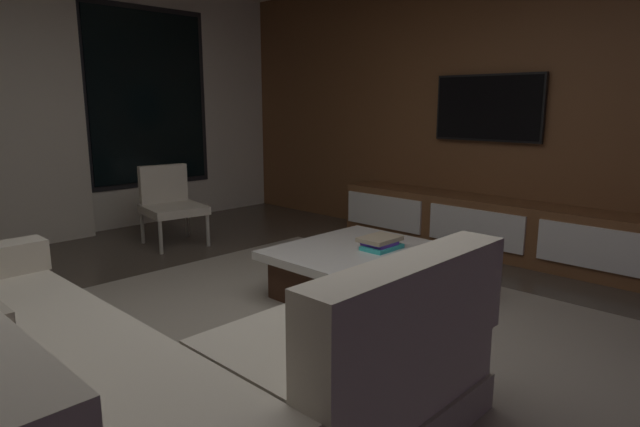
{
  "coord_description": "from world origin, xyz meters",
  "views": [
    {
      "loc": [
        -1.84,
        -2.2,
        1.39
      ],
      "look_at": [
        0.75,
        0.32,
        0.65
      ],
      "focal_mm": 30.21,
      "sensor_mm": 36.0,
      "label": 1
    }
  ],
  "objects_px": {
    "book_stack_on_coffee_table": "(380,243)",
    "media_console": "(491,228)",
    "sectional_couch": "(120,375)",
    "accent_chair_near_window": "(170,201)",
    "mounted_tv": "(488,108)",
    "coffee_table": "(366,274)"
  },
  "relations": [
    {
      "from": "book_stack_on_coffee_table",
      "to": "accent_chair_near_window",
      "type": "relative_size",
      "value": 0.38
    },
    {
      "from": "book_stack_on_coffee_table",
      "to": "accent_chair_near_window",
      "type": "xyz_separation_m",
      "value": [
        -0.25,
        2.46,
        0.03
      ]
    },
    {
      "from": "sectional_couch",
      "to": "coffee_table",
      "type": "relative_size",
      "value": 2.16
    },
    {
      "from": "mounted_tv",
      "to": "accent_chair_near_window",
      "type": "bearing_deg",
      "value": 131.32
    },
    {
      "from": "sectional_couch",
      "to": "book_stack_on_coffee_table",
      "type": "bearing_deg",
      "value": 7.69
    },
    {
      "from": "media_console",
      "to": "mounted_tv",
      "type": "height_order",
      "value": "mounted_tv"
    },
    {
      "from": "accent_chair_near_window",
      "to": "coffee_table",
      "type": "bearing_deg",
      "value": -86.82
    },
    {
      "from": "coffee_table",
      "to": "accent_chair_near_window",
      "type": "distance_m",
      "value": 2.44
    },
    {
      "from": "book_stack_on_coffee_table",
      "to": "media_console",
      "type": "distance_m",
      "value": 1.62
    },
    {
      "from": "coffee_table",
      "to": "mounted_tv",
      "type": "distance_m",
      "value": 2.23
    },
    {
      "from": "sectional_couch",
      "to": "media_console",
      "type": "relative_size",
      "value": 0.81
    },
    {
      "from": "sectional_couch",
      "to": "book_stack_on_coffee_table",
      "type": "relative_size",
      "value": 8.4
    },
    {
      "from": "mounted_tv",
      "to": "media_console",
      "type": "bearing_deg",
      "value": -132.43
    },
    {
      "from": "book_stack_on_coffee_table",
      "to": "mounted_tv",
      "type": "height_order",
      "value": "mounted_tv"
    },
    {
      "from": "media_console",
      "to": "mounted_tv",
      "type": "relative_size",
      "value": 2.89
    },
    {
      "from": "coffee_table",
      "to": "book_stack_on_coffee_table",
      "type": "bearing_deg",
      "value": -18.48
    },
    {
      "from": "accent_chair_near_window",
      "to": "media_console",
      "type": "bearing_deg",
      "value": -53.58
    },
    {
      "from": "media_console",
      "to": "mounted_tv",
      "type": "xyz_separation_m",
      "value": [
        0.18,
        0.2,
        1.1
      ]
    },
    {
      "from": "book_stack_on_coffee_table",
      "to": "media_console",
      "type": "bearing_deg",
      "value": -1.88
    },
    {
      "from": "sectional_couch",
      "to": "book_stack_on_coffee_table",
      "type": "xyz_separation_m",
      "value": [
        2.12,
        0.29,
        0.11
      ]
    },
    {
      "from": "sectional_couch",
      "to": "mounted_tv",
      "type": "bearing_deg",
      "value": 6.3
    },
    {
      "from": "accent_chair_near_window",
      "to": "media_console",
      "type": "distance_m",
      "value": 3.13
    }
  ]
}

